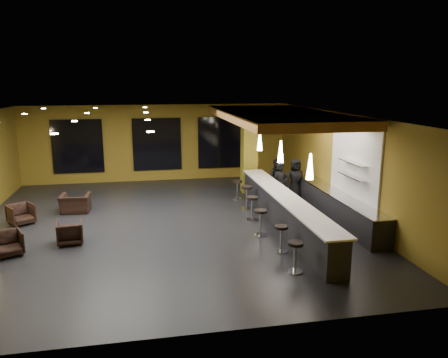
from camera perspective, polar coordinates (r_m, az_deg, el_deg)
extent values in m
cube|color=black|center=(14.45, -7.48, -5.99)|extent=(12.00, 13.00, 0.10)
cube|color=black|center=(13.73, -7.92, 8.39)|extent=(12.00, 13.00, 0.10)
cube|color=olive|center=(20.43, -8.75, 4.68)|extent=(12.00, 0.10, 3.50)
cube|color=olive|center=(7.69, -4.84, -8.77)|extent=(12.00, 0.10, 3.50)
cube|color=olive|center=(15.51, 15.23, 1.84)|extent=(0.10, 13.00, 3.50)
cube|color=#B27434|center=(15.46, 7.02, 8.18)|extent=(3.60, 8.00, 0.28)
cube|color=black|center=(20.51, -18.57, 4.06)|extent=(2.20, 0.06, 2.40)
cube|color=black|center=(20.33, -8.74, 4.50)|extent=(2.20, 0.06, 2.40)
cube|color=black|center=(20.65, -0.37, 4.78)|extent=(2.20, 0.06, 2.40)
cube|color=white|center=(14.55, 16.67, 2.05)|extent=(0.06, 3.20, 2.40)
cube|color=black|center=(14.01, 7.83, -4.25)|extent=(0.60, 8.00, 1.00)
cube|color=silver|center=(13.86, 7.89, -2.17)|extent=(0.78, 8.10, 0.05)
cube|color=black|center=(15.20, 14.40, -3.45)|extent=(0.70, 6.00, 0.86)
cube|color=silver|center=(15.08, 14.49, -1.79)|extent=(0.72, 6.00, 0.03)
cube|color=silver|center=(14.39, 16.44, 0.33)|extent=(0.30, 1.50, 0.03)
cube|color=silver|center=(14.30, 16.55, 2.09)|extent=(0.30, 1.50, 0.03)
cube|color=olive|center=(18.04, 3.31, 3.75)|extent=(0.60, 0.60, 3.50)
cone|color=white|center=(11.74, 11.19, 1.63)|extent=(0.20, 0.20, 0.70)
cone|color=white|center=(14.05, 7.41, 3.57)|extent=(0.20, 0.20, 0.70)
cone|color=white|center=(16.42, 4.70, 4.95)|extent=(0.20, 0.20, 0.70)
imported|color=black|center=(16.33, 7.38, -0.68)|extent=(0.63, 0.46, 1.61)
imported|color=black|center=(17.18, 7.03, -0.01)|extent=(0.91, 0.78, 1.60)
imported|color=black|center=(17.13, 9.29, -0.09)|extent=(0.80, 0.52, 1.62)
imported|color=black|center=(13.06, -26.38, -7.57)|extent=(0.93, 0.94, 0.65)
imported|color=black|center=(13.30, -19.48, -6.60)|extent=(0.78, 0.80, 0.65)
imported|color=black|center=(15.62, -24.99, -4.19)|extent=(1.01, 1.02, 0.67)
imported|color=black|center=(16.31, -18.84, -3.01)|extent=(1.05, 0.93, 0.65)
cylinder|color=silver|center=(11.02, 9.20, -11.82)|extent=(0.39, 0.39, 0.03)
cylinder|color=silver|center=(10.88, 9.27, -10.16)|extent=(0.07, 0.07, 0.69)
cylinder|color=black|center=(10.74, 9.34, -8.33)|extent=(0.37, 0.37, 0.08)
cylinder|color=silver|center=(12.16, 7.42, -9.35)|extent=(0.38, 0.38, 0.03)
cylinder|color=silver|center=(12.04, 7.47, -7.87)|extent=(0.07, 0.07, 0.66)
cylinder|color=black|center=(11.92, 7.52, -6.25)|extent=(0.36, 0.36, 0.08)
cylinder|color=silver|center=(13.31, 4.75, -7.29)|extent=(0.41, 0.41, 0.03)
cylinder|color=silver|center=(13.19, 4.78, -5.81)|extent=(0.07, 0.07, 0.71)
cylinder|color=black|center=(13.07, 4.81, -4.21)|extent=(0.39, 0.39, 0.08)
cylinder|color=silver|center=(14.68, 3.65, -5.34)|extent=(0.41, 0.41, 0.03)
cylinder|color=silver|center=(14.57, 3.67, -3.97)|extent=(0.07, 0.07, 0.72)
cylinder|color=black|center=(14.46, 3.69, -2.48)|extent=(0.39, 0.39, 0.08)
cylinder|color=silver|center=(15.91, 2.98, -3.88)|extent=(0.44, 0.44, 0.03)
cylinder|color=silver|center=(15.80, 2.99, -2.54)|extent=(0.08, 0.08, 0.76)
cylinder|color=black|center=(15.70, 3.01, -1.08)|extent=(0.41, 0.41, 0.09)
cylinder|color=silver|center=(17.20, 1.75, -2.60)|extent=(0.38, 0.38, 0.03)
cylinder|color=silver|center=(17.12, 1.75, -1.51)|extent=(0.07, 0.07, 0.66)
cylinder|color=black|center=(17.03, 1.76, -0.33)|extent=(0.36, 0.36, 0.08)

